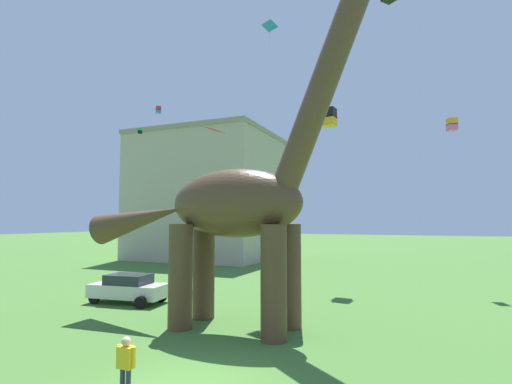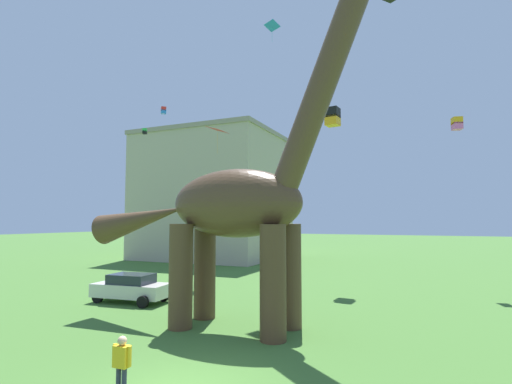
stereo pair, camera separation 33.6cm
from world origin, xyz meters
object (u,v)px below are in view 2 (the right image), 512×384
dinosaur_sculpture (234,203)px  person_vendor_side (122,360)px  kite_high_left (457,124)px  kite_far_left (272,26)px  kite_apex (333,117)px  kite_drifting (145,131)px  kite_mid_left (164,110)px  parked_sedan_left (131,287)px  kite_near_low (218,130)px

dinosaur_sculpture → person_vendor_side: (0.33, -6.94, -4.32)m
person_vendor_side → kite_high_left: kite_high_left is taller
kite_far_left → kite_apex: bearing=66.0°
kite_apex → kite_drifting: 16.51m
person_vendor_side → kite_far_left: kite_far_left is taller
kite_far_left → kite_mid_left: 20.11m
parked_sedan_left → kite_apex: (8.95, 10.81, 11.32)m
parked_sedan_left → kite_near_low: 14.32m
kite_apex → kite_near_low: bearing=-170.5°
kite_high_left → kite_drifting: (-24.73, -2.97, 1.15)m
kite_near_low → kite_apex: kite_apex is taller
dinosaur_sculpture → parked_sedan_left: bearing=146.0°
parked_sedan_left → kite_mid_left: (-10.39, 16.14, 15.45)m
dinosaur_sculpture → parked_sedan_left: (-7.57, 2.32, -4.45)m
parked_sedan_left → kite_apex: size_ratio=3.28×
kite_apex → kite_mid_left: size_ratio=1.82×
person_vendor_side → kite_near_low: kite_near_low is taller
person_vendor_side → kite_apex: size_ratio=1.16×
kite_far_left → kite_drifting: (-13.95, 4.67, -4.53)m
person_vendor_side → kite_drifting: kite_drifting is taller
person_vendor_side → kite_mid_left: 34.85m
dinosaur_sculpture → kite_mid_left: size_ratio=19.88×
kite_near_low → kite_drifting: kite_drifting is taller
kite_apex → kite_far_left: (-2.53, -5.68, 4.79)m
kite_apex → kite_high_left: (8.25, 1.96, -0.89)m
kite_high_left → person_vendor_side: bearing=-112.9°
kite_near_low → kite_mid_left: (-10.49, 6.80, 4.59)m
parked_sedan_left → kite_drifting: (-7.53, 9.81, 11.58)m
kite_apex → dinosaur_sculpture: bearing=-96.0°
kite_mid_left → kite_near_low: bearing=-33.0°
kite_near_low → kite_far_left: size_ratio=1.71×
kite_far_left → kite_near_low: bearing=146.4°
dinosaur_sculpture → kite_mid_left: bearing=117.2°
kite_far_left → kite_high_left: size_ratio=1.42×
dinosaur_sculpture → kite_far_left: kite_far_left is taller
dinosaur_sculpture → kite_near_low: (-7.47, 11.66, 6.42)m
kite_near_low → kite_apex: size_ratio=1.57×
parked_sedan_left → dinosaur_sculpture: bearing=-23.2°
kite_apex → person_vendor_side: bearing=-93.0°
parked_sedan_left → kite_drifting: kite_drifting is taller
dinosaur_sculpture → kite_drifting: 20.64m
parked_sedan_left → kite_far_left: bearing=32.5°
kite_far_left → person_vendor_side: bearing=-84.1°
person_vendor_side → kite_mid_left: bearing=2.3°
kite_near_low → kite_mid_left: 13.32m
parked_sedan_left → kite_high_left: (17.20, 12.77, 10.43)m
parked_sedan_left → person_vendor_side: 12.18m
dinosaur_sculpture → person_vendor_side: size_ratio=9.41×
kite_near_low → kite_drifting: 7.68m
parked_sedan_left → kite_apex: bearing=44.2°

